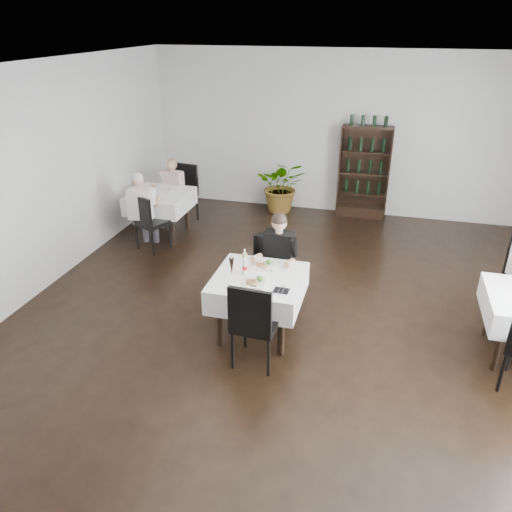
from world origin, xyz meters
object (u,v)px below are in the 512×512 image
(wine_shelf, at_px, (364,173))
(potted_tree, at_px, (282,186))
(diner_main, at_px, (277,257))
(main_table, at_px, (258,288))

(wine_shelf, height_order, potted_tree, wine_shelf)
(wine_shelf, distance_m, diner_main, 3.85)
(wine_shelf, xyz_separation_m, main_table, (-0.90, -4.31, -0.23))
(main_table, xyz_separation_m, diner_main, (0.09, 0.55, 0.16))
(diner_main, bearing_deg, potted_tree, 101.07)
(main_table, relative_size, potted_tree, 1.00)
(potted_tree, xyz_separation_m, diner_main, (0.71, -3.65, 0.26))
(diner_main, bearing_deg, main_table, -99.72)
(potted_tree, distance_m, diner_main, 3.73)
(wine_shelf, xyz_separation_m, potted_tree, (-1.52, -0.11, -0.33))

